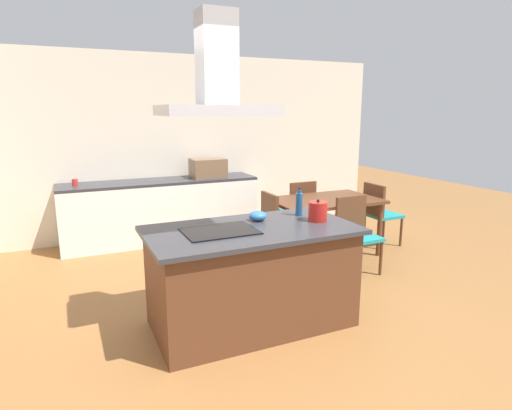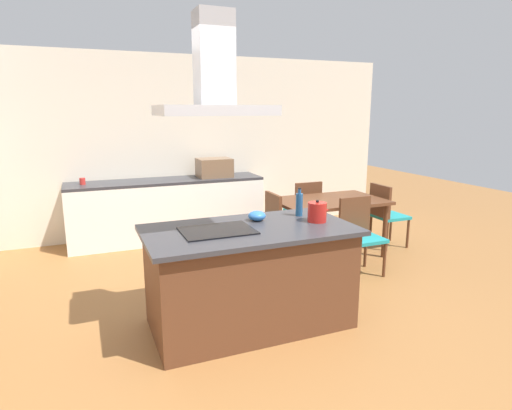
% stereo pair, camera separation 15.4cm
% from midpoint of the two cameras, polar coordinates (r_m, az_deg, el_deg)
% --- Properties ---
extents(ground, '(16.00, 16.00, 0.00)m').
position_cam_midpoint_polar(ground, '(5.33, -8.03, -8.40)').
color(ground, '#936033').
extents(wall_back, '(7.20, 0.10, 2.70)m').
position_cam_midpoint_polar(wall_back, '(6.71, -12.71, 7.57)').
color(wall_back, beige).
rests_on(wall_back, ground).
extents(kitchen_island, '(1.81, 0.97, 0.90)m').
position_cam_midpoint_polar(kitchen_island, '(3.85, -1.73, -9.47)').
color(kitchen_island, '#59331E').
rests_on(kitchen_island, ground).
extents(cooktop, '(0.60, 0.44, 0.01)m').
position_cam_midpoint_polar(cooktop, '(3.60, -6.04, -3.46)').
color(cooktop, black).
rests_on(cooktop, kitchen_island).
extents(tea_kettle, '(0.22, 0.17, 0.20)m').
position_cam_midpoint_polar(tea_kettle, '(3.94, 7.12, -0.86)').
color(tea_kettle, '#B21E19').
rests_on(tea_kettle, kitchen_island).
extents(olive_oil_bottle, '(0.07, 0.07, 0.27)m').
position_cam_midpoint_polar(olive_oil_bottle, '(4.12, 4.69, 0.19)').
color(olive_oil_bottle, navy).
rests_on(olive_oil_bottle, kitchen_island).
extents(mixing_bowl, '(0.16, 0.16, 0.09)m').
position_cam_midpoint_polar(mixing_bowl, '(3.93, -0.89, -1.45)').
color(mixing_bowl, '#2D6BB7').
rests_on(mixing_bowl, kitchen_island).
extents(back_counter, '(2.80, 0.62, 0.90)m').
position_cam_midpoint_polar(back_counter, '(6.45, -13.05, -0.73)').
color(back_counter, white).
rests_on(back_counter, ground).
extents(countertop_microwave, '(0.50, 0.38, 0.28)m').
position_cam_midpoint_polar(countertop_microwave, '(6.52, -7.07, 4.91)').
color(countertop_microwave, brown).
rests_on(countertop_microwave, back_counter).
extents(coffee_mug_red, '(0.08, 0.08, 0.09)m').
position_cam_midpoint_polar(coffee_mug_red, '(6.27, -23.57, 2.77)').
color(coffee_mug_red, red).
rests_on(coffee_mug_red, back_counter).
extents(dining_table, '(1.40, 0.90, 0.75)m').
position_cam_midpoint_polar(dining_table, '(5.71, 8.35, -0.03)').
color(dining_table, '#59331E').
rests_on(dining_table, ground).
extents(chair_facing_island, '(0.42, 0.42, 0.89)m').
position_cam_midpoint_polar(chair_facing_island, '(5.22, 12.25, -3.17)').
color(chair_facing_island, teal).
rests_on(chair_facing_island, ground).
extents(chair_facing_back_wall, '(0.42, 0.42, 0.89)m').
position_cam_midpoint_polar(chair_facing_back_wall, '(6.30, 5.04, -0.24)').
color(chair_facing_back_wall, teal).
rests_on(chair_facing_back_wall, ground).
extents(chair_at_left_end, '(0.42, 0.42, 0.89)m').
position_cam_midpoint_polar(chair_at_left_end, '(5.31, -0.04, -2.59)').
color(chair_at_left_end, teal).
rests_on(chair_at_left_end, ground).
extents(chair_at_right_end, '(0.42, 0.42, 0.89)m').
position_cam_midpoint_polar(chair_at_right_end, '(6.28, 15.36, -0.69)').
color(chair_at_right_end, teal).
rests_on(chair_at_right_end, ground).
extents(range_hood, '(0.90, 0.55, 0.78)m').
position_cam_midpoint_polar(range_hood, '(3.47, -6.50, 15.88)').
color(range_hood, '#ADADB2').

